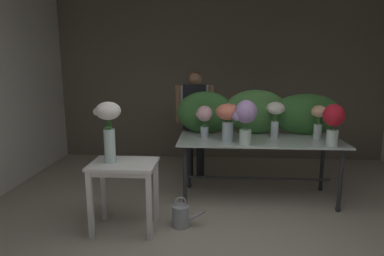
% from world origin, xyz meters
% --- Properties ---
extents(ground_plane, '(8.44, 8.44, 0.00)m').
position_xyz_m(ground_plane, '(0.00, 1.92, 0.00)').
color(ground_plane, '#9E9384').
extents(wall_back, '(5.97, 0.12, 2.92)m').
position_xyz_m(wall_back, '(0.00, 3.84, 1.46)').
color(wall_back, '#706656').
rests_on(wall_back, ground).
extents(display_table_glass, '(2.03, 0.87, 0.80)m').
position_xyz_m(display_table_glass, '(0.46, 1.88, 0.68)').
color(display_table_glass, silver).
rests_on(display_table_glass, ground).
extents(side_table_white, '(0.67, 0.48, 0.74)m').
position_xyz_m(side_table_white, '(-1.03, 0.96, 0.62)').
color(side_table_white, white).
rests_on(side_table_white, ground).
extents(florist, '(0.58, 0.24, 1.61)m').
position_xyz_m(florist, '(-0.40, 2.64, 1.00)').
color(florist, '#232328').
rests_on(florist, ground).
extents(foliage_backdrop, '(2.19, 0.27, 0.59)m').
position_xyz_m(foliage_backdrop, '(0.52, 2.19, 1.08)').
color(foliage_backdrop, '#387033').
rests_on(foliage_backdrop, display_table_glass).
extents(vase_ivory_carnations, '(0.24, 0.23, 0.46)m').
position_xyz_m(vase_ivory_carnations, '(0.66, 1.93, 1.11)').
color(vase_ivory_carnations, silver).
rests_on(vase_ivory_carnations, display_table_glass).
extents(vase_coral_dahlias, '(0.30, 0.30, 0.46)m').
position_xyz_m(vase_coral_dahlias, '(0.06, 1.74, 1.09)').
color(vase_coral_dahlias, silver).
rests_on(vase_coral_dahlias, display_table_glass).
extents(vase_blush_tulips, '(0.22, 0.20, 0.41)m').
position_xyz_m(vase_blush_tulips, '(-0.23, 1.92, 1.06)').
color(vase_blush_tulips, silver).
rests_on(vase_blush_tulips, display_table_glass).
extents(vase_peach_snapdragons, '(0.20, 0.18, 0.42)m').
position_xyz_m(vase_peach_snapdragons, '(1.20, 1.95, 1.06)').
color(vase_peach_snapdragons, silver).
rests_on(vase_peach_snapdragons, display_table_glass).
extents(vase_lilac_lilies, '(0.28, 0.25, 0.53)m').
position_xyz_m(vase_lilac_lilies, '(0.25, 1.54, 1.12)').
color(vase_lilac_lilies, silver).
rests_on(vase_lilac_lilies, display_table_glass).
extents(vase_crimson_anemones, '(0.24, 0.24, 0.49)m').
position_xyz_m(vase_crimson_anemones, '(1.24, 1.55, 1.09)').
color(vase_crimson_anemones, silver).
rests_on(vase_crimson_anemones, display_table_glass).
extents(vase_white_roses_tall, '(0.27, 0.25, 0.62)m').
position_xyz_m(vase_white_roses_tall, '(-1.17, 0.96, 1.14)').
color(vase_white_roses_tall, silver).
rests_on(vase_white_roses_tall, side_table_white).
extents(watering_can, '(0.35, 0.18, 0.34)m').
position_xyz_m(watering_can, '(-0.45, 1.05, 0.13)').
color(watering_can, '#999EA3').
rests_on(watering_can, ground).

